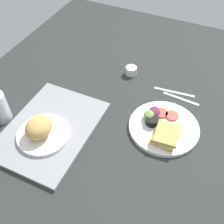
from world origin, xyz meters
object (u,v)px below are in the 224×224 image
at_px(plate_with_salad, 163,127).
at_px(bread_plate_near, 41,131).
at_px(fork, 181,99).
at_px(espresso_cup, 131,71).
at_px(knife, 174,92).
at_px(serving_tray, 51,129).

bearing_deg(plate_with_salad, bread_plate_near, 120.04).
bearing_deg(fork, bread_plate_near, 50.13).
height_order(espresso_cup, knife, espresso_cup).
distance_m(espresso_cup, knife, 0.24).
height_order(serving_tray, fork, serving_tray).
height_order(bread_plate_near, plate_with_salad, bread_plate_near).
relative_size(bread_plate_near, plate_with_salad, 0.72).
height_order(serving_tray, plate_with_salad, plate_with_salad).
bearing_deg(plate_with_salad, knife, 3.84).
bearing_deg(serving_tray, bread_plate_near, 174.51).
height_order(plate_with_salad, espresso_cup, plate_with_salad).
height_order(bread_plate_near, espresso_cup, bread_plate_near).
distance_m(bread_plate_near, espresso_cup, 0.55).
bearing_deg(fork, knife, -32.08).
distance_m(serving_tray, knife, 0.59).
relative_size(bread_plate_near, espresso_cup, 3.71).
xyz_separation_m(plate_with_salad, fork, (0.21, -0.02, -0.01)).
bearing_deg(knife, serving_tray, 41.30).
bearing_deg(espresso_cup, serving_tray, 160.68).
relative_size(espresso_cup, knife, 0.29).
xyz_separation_m(espresso_cup, knife, (-0.04, -0.23, -0.02)).
height_order(bread_plate_near, knife, bread_plate_near).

